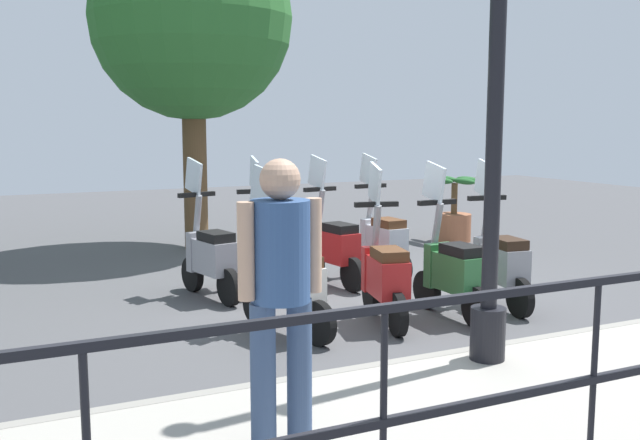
{
  "coord_description": "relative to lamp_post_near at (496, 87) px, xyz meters",
  "views": [
    {
      "loc": [
        -6.57,
        3.68,
        1.93
      ],
      "look_at": [
        0.2,
        0.5,
        0.9
      ],
      "focal_mm": 40.0,
      "sensor_mm": 36.0,
      "label": 1
    }
  ],
  "objects": [
    {
      "name": "scooter_far_2",
      "position": [
        3.34,
        0.56,
        -1.7
      ],
      "size": [
        1.23,
        0.44,
        1.54
      ],
      "rotation": [
        0.0,
        0.0,
        -0.11
      ],
      "color": "black",
      "rests_on": "ground_plane"
    },
    {
      "name": "lamp_post_near",
      "position": [
        0.0,
        0.0,
        0.0
      ],
      "size": [
        0.26,
        0.9,
        4.56
      ],
      "color": "black",
      "rests_on": "promenade_walkway"
    },
    {
      "name": "potted_palm",
      "position": [
        5.31,
        -3.51,
        -1.74
      ],
      "size": [
        1.06,
        0.66,
        1.05
      ],
      "color": "#9E5B3D",
      "rests_on": "ground_plane"
    },
    {
      "name": "scooter_far_1",
      "position": [
        3.28,
        -0.31,
        -1.7
      ],
      "size": [
        1.23,
        0.45,
        1.54
      ],
      "rotation": [
        0.0,
        0.0,
        0.14
      ],
      "color": "black",
      "rests_on": "ground_plane"
    },
    {
      "name": "pedestrian_distant",
      "position": [
        -0.68,
        1.95,
        -1.1
      ],
      "size": [
        0.34,
        0.49,
        1.59
      ],
      "rotation": [
        0.0,
        0.0,
        3.2
      ],
      "color": "#384C70",
      "rests_on": "promenade_walkway"
    },
    {
      "name": "tree_distant",
      "position": [
        6.45,
        0.47,
        1.25
      ],
      "size": [
        3.0,
        3.0,
        4.95
      ],
      "color": "brown",
      "rests_on": "ground_plane"
    },
    {
      "name": "scooter_near_1",
      "position": [
        1.49,
        -0.74,
        -1.7
      ],
      "size": [
        1.23,
        0.44,
        1.54
      ],
      "rotation": [
        0.0,
        0.0,
        0.02
      ],
      "color": "black",
      "rests_on": "ground_plane"
    },
    {
      "name": "scooter_far_0",
      "position": [
        3.4,
        -1.05,
        -1.7
      ],
      "size": [
        1.23,
        0.44,
        1.54
      ],
      "rotation": [
        0.0,
        0.0,
        0.05
      ],
      "color": "black",
      "rests_on": "ground_plane"
    },
    {
      "name": "scooter_near_2",
      "position": [
        1.6,
        -0.03,
        -1.7
      ],
      "size": [
        1.22,
        0.5,
        1.54
      ],
      "rotation": [
        0.0,
        0.0,
        -0.22
      ],
      "color": "black",
      "rests_on": "ground_plane"
    },
    {
      "name": "scooter_near_3",
      "position": [
        1.65,
        0.95,
        -1.7
      ],
      "size": [
        1.2,
        0.55,
        1.54
      ],
      "rotation": [
        0.0,
        0.0,
        0.31
      ],
      "color": "black",
      "rests_on": "ground_plane"
    },
    {
      "name": "scooter_near_0",
      "position": [
        1.62,
        -1.42,
        -1.7
      ],
      "size": [
        1.23,
        0.45,
        1.54
      ],
      "rotation": [
        0.0,
        0.0,
        -0.13
      ],
      "color": "black",
      "rests_on": "ground_plane"
    },
    {
      "name": "scooter_far_3",
      "position": [
        3.29,
        1.19,
        -1.7
      ],
      "size": [
        1.22,
        0.5,
        1.54
      ],
      "rotation": [
        0.0,
        0.0,
        0.21
      ],
      "color": "black",
      "rests_on": "ground_plane"
    },
    {
      "name": "ground_plane",
      "position": [
        2.4,
        -0.32,
        -2.18
      ],
      "size": [
        28.0,
        28.0,
        0.0
      ],
      "primitive_type": "plane",
      "color": "#4C4C4F"
    },
    {
      "name": "promenade_walkway",
      "position": [
        -0.75,
        -0.32,
        -2.11
      ],
      "size": [
        2.2,
        20.0,
        0.15
      ],
      "color": "#A39E93",
      "rests_on": "ground_plane"
    }
  ]
}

